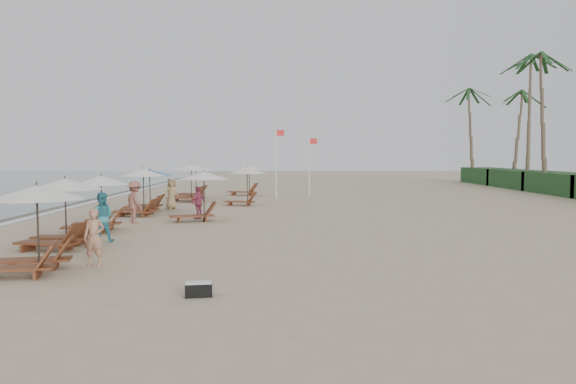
{
  "coord_description": "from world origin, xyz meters",
  "views": [
    {
      "loc": [
        0.73,
        -17.78,
        2.99
      ],
      "look_at": [
        1.0,
        6.32,
        1.3
      ],
      "focal_mm": 33.48,
      "sensor_mm": 36.0,
      "label": 1
    }
  ],
  "objects_px": {
    "lounger_station_2": "(96,203)",
    "beachgoer_mid_b": "(135,202)",
    "duffel_bag": "(199,289)",
    "flag_pole_near": "(277,159)",
    "lounger_station_0": "(30,226)",
    "lounger_station_4": "(147,188)",
    "lounger_station_5": "(187,184)",
    "beachgoer_far_a": "(199,203)",
    "lounger_station_3": "(139,192)",
    "beachgoer_far_b": "(172,194)",
    "inland_station_2": "(246,177)",
    "inland_station_1": "(244,180)",
    "beachgoer_mid_a": "(101,217)",
    "lounger_station_6": "(193,180)",
    "inland_station_0": "(199,190)",
    "lounger_station_1": "(59,211)",
    "beachgoer_near": "(94,237)"
  },
  "relations": [
    {
      "from": "lounger_station_1",
      "to": "lounger_station_5",
      "type": "relative_size",
      "value": 0.96
    },
    {
      "from": "duffel_bag",
      "to": "flag_pole_near",
      "type": "distance_m",
      "value": 25.4
    },
    {
      "from": "duffel_bag",
      "to": "lounger_station_6",
      "type": "bearing_deg",
      "value": 99.6
    },
    {
      "from": "lounger_station_1",
      "to": "beachgoer_far_b",
      "type": "height_order",
      "value": "lounger_station_1"
    },
    {
      "from": "lounger_station_1",
      "to": "flag_pole_near",
      "type": "xyz_separation_m",
      "value": [
        6.74,
        19.32,
        1.5
      ]
    },
    {
      "from": "lounger_station_5",
      "to": "beachgoer_far_a",
      "type": "distance_m",
      "value": 9.44
    },
    {
      "from": "inland_station_2",
      "to": "beachgoer_mid_b",
      "type": "distance_m",
      "value": 16.33
    },
    {
      "from": "lounger_station_1",
      "to": "beachgoer_far_a",
      "type": "distance_m",
      "value": 8.46
    },
    {
      "from": "lounger_station_4",
      "to": "duffel_bag",
      "type": "bearing_deg",
      "value": -72.63
    },
    {
      "from": "lounger_station_2",
      "to": "beachgoer_mid_a",
      "type": "xyz_separation_m",
      "value": [
        1.04,
        -2.52,
        -0.26
      ]
    },
    {
      "from": "lounger_station_5",
      "to": "beachgoer_far_a",
      "type": "relative_size",
      "value": 1.84
    },
    {
      "from": "flag_pole_near",
      "to": "lounger_station_6",
      "type": "bearing_deg",
      "value": 173.42
    },
    {
      "from": "duffel_bag",
      "to": "lounger_station_3",
      "type": "bearing_deg",
      "value": 109.1
    },
    {
      "from": "inland_station_2",
      "to": "duffel_bag",
      "type": "xyz_separation_m",
      "value": [
        0.87,
        -28.09,
        -1.19
      ]
    },
    {
      "from": "lounger_station_2",
      "to": "duffel_bag",
      "type": "xyz_separation_m",
      "value": [
        5.45,
        -9.65,
        -0.95
      ]
    },
    {
      "from": "lounger_station_5",
      "to": "duffel_bag",
      "type": "bearing_deg",
      "value": -79.47
    },
    {
      "from": "beachgoer_far_b",
      "to": "lounger_station_5",
      "type": "bearing_deg",
      "value": 42.53
    },
    {
      "from": "lounger_station_2",
      "to": "beachgoer_mid_b",
      "type": "distance_m",
      "value": 2.7
    },
    {
      "from": "lounger_station_2",
      "to": "lounger_station_6",
      "type": "height_order",
      "value": "lounger_station_6"
    },
    {
      "from": "lounger_station_4",
      "to": "flag_pole_near",
      "type": "bearing_deg",
      "value": 48.65
    },
    {
      "from": "lounger_station_6",
      "to": "beachgoer_far_a",
      "type": "distance_m",
      "value": 12.38
    },
    {
      "from": "lounger_station_6",
      "to": "beachgoer_mid_a",
      "type": "distance_m",
      "value": 18.77
    },
    {
      "from": "lounger_station_3",
      "to": "inland_station_0",
      "type": "xyz_separation_m",
      "value": [
        3.26,
        -2.2,
        0.22
      ]
    },
    {
      "from": "inland_station_2",
      "to": "beachgoer_mid_b",
      "type": "xyz_separation_m",
      "value": [
        -3.79,
        -15.88,
        -0.43
      ]
    },
    {
      "from": "lounger_station_5",
      "to": "beachgoer_mid_a",
      "type": "bearing_deg",
      "value": -90.55
    },
    {
      "from": "lounger_station_1",
      "to": "beachgoer_mid_a",
      "type": "distance_m",
      "value": 1.56
    },
    {
      "from": "lounger_station_0",
      "to": "beachgoer_mid_b",
      "type": "relative_size",
      "value": 1.4
    },
    {
      "from": "inland_station_0",
      "to": "duffel_bag",
      "type": "xyz_separation_m",
      "value": [
        1.96,
        -12.88,
        -1.23
      ]
    },
    {
      "from": "beachgoer_far_b",
      "to": "inland_station_2",
      "type": "bearing_deg",
      "value": 23.79
    },
    {
      "from": "lounger_station_2",
      "to": "beachgoer_mid_a",
      "type": "distance_m",
      "value": 2.74
    },
    {
      "from": "lounger_station_2",
      "to": "beachgoer_near",
      "type": "bearing_deg",
      "value": -71.42
    },
    {
      "from": "lounger_station_2",
      "to": "duffel_bag",
      "type": "relative_size",
      "value": 4.16
    },
    {
      "from": "lounger_station_0",
      "to": "lounger_station_4",
      "type": "distance_m",
      "value": 15.23
    },
    {
      "from": "lounger_station_3",
      "to": "lounger_station_4",
      "type": "distance_m",
      "value": 2.38
    },
    {
      "from": "beachgoer_mid_b",
      "to": "lounger_station_3",
      "type": "bearing_deg",
      "value": -28.54
    },
    {
      "from": "lounger_station_6",
      "to": "beachgoer_mid_a",
      "type": "relative_size",
      "value": 1.51
    },
    {
      "from": "lounger_station_4",
      "to": "lounger_station_6",
      "type": "distance_m",
      "value": 8.52
    },
    {
      "from": "duffel_bag",
      "to": "lounger_station_1",
      "type": "bearing_deg",
      "value": 132.07
    },
    {
      "from": "lounger_station_6",
      "to": "inland_station_0",
      "type": "relative_size",
      "value": 0.95
    },
    {
      "from": "lounger_station_4",
      "to": "beachgoer_mid_b",
      "type": "relative_size",
      "value": 1.39
    },
    {
      "from": "lounger_station_1",
      "to": "lounger_station_4",
      "type": "bearing_deg",
      "value": 90.58
    },
    {
      "from": "inland_station_1",
      "to": "inland_station_2",
      "type": "bearing_deg",
      "value": 93.13
    },
    {
      "from": "beachgoer_far_a",
      "to": "beachgoer_near",
      "type": "bearing_deg",
      "value": 23.67
    },
    {
      "from": "beachgoer_mid_a",
      "to": "beachgoer_far_b",
      "type": "xyz_separation_m",
      "value": [
        0.12,
        11.11,
        -0.01
      ]
    },
    {
      "from": "inland_station_0",
      "to": "lounger_station_2",
      "type": "bearing_deg",
      "value": -137.19
    },
    {
      "from": "inland_station_1",
      "to": "inland_station_2",
      "type": "distance_m",
      "value": 7.76
    },
    {
      "from": "lounger_station_1",
      "to": "inland_station_1",
      "type": "xyz_separation_m",
      "value": [
        4.9,
        14.43,
        0.3
      ]
    },
    {
      "from": "beachgoer_near",
      "to": "beachgoer_mid_b",
      "type": "xyz_separation_m",
      "value": [
        -1.37,
        9.01,
        0.15
      ]
    },
    {
      "from": "lounger_station_1",
      "to": "lounger_station_3",
      "type": "height_order",
      "value": "lounger_station_3"
    },
    {
      "from": "lounger_station_0",
      "to": "beachgoer_mid_a",
      "type": "height_order",
      "value": "lounger_station_0"
    }
  ]
}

